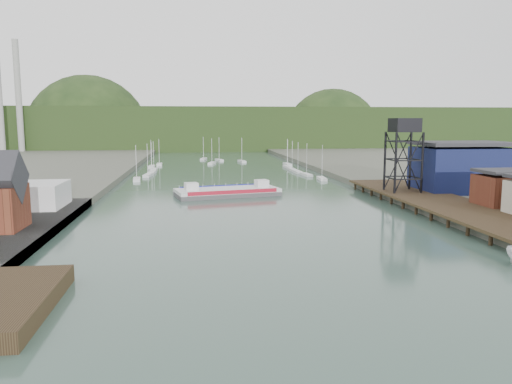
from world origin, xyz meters
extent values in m
plane|color=#2E483D|center=(0.00, 0.00, 0.00)|extent=(600.00, 600.00, 0.00)
cube|color=black|center=(37.00, 45.00, 1.90)|extent=(14.00, 70.00, 0.50)
cylinder|color=black|center=(31.00, 45.00, 0.80)|extent=(0.60, 0.60, 2.20)
cylinder|color=black|center=(43.00, 45.00, 0.80)|extent=(0.60, 0.60, 2.20)
cube|color=silver|center=(-44.00, 50.00, 3.85)|extent=(18.00, 12.00, 4.50)
cylinder|color=black|center=(32.00, 55.00, 8.65)|extent=(0.50, 0.50, 13.00)
cylinder|color=black|center=(38.00, 55.00, 8.65)|extent=(0.50, 0.50, 13.00)
cylinder|color=black|center=(32.00, 61.00, 8.65)|extent=(0.50, 0.50, 13.00)
cylinder|color=black|center=(38.00, 61.00, 8.65)|extent=(0.50, 0.50, 13.00)
cube|color=black|center=(35.00, 58.00, 16.65)|extent=(5.50, 5.50, 3.00)
cube|color=#0C1339|center=(50.00, 60.00, 6.60)|extent=(20.00, 14.00, 10.00)
cube|color=#2D2D33|center=(50.00, 60.00, 12.50)|extent=(20.50, 14.50, 0.80)
cube|color=#592619|center=(46.00, 38.00, 4.60)|extent=(9.00, 8.00, 6.00)
cube|color=silver|center=(-27.54, 103.89, 0.35)|extent=(2.67, 7.65, 0.90)
cube|color=silver|center=(-25.28, 115.30, 0.35)|extent=(2.81, 7.67, 0.90)
cube|color=silver|center=(-24.71, 124.17, 0.35)|extent=(2.35, 7.59, 0.90)
cube|color=silver|center=(-24.81, 134.09, 0.35)|extent=(2.01, 7.50, 0.90)
cube|color=silver|center=(-26.64, 146.33, 0.35)|extent=(2.00, 7.50, 0.90)
cube|color=silver|center=(-24.32, 156.17, 0.35)|extent=(2.16, 7.54, 0.90)
cube|color=silver|center=(27.56, 99.03, 0.35)|extent=(2.53, 7.62, 0.90)
cube|color=silver|center=(25.46, 110.51, 0.35)|extent=(2.76, 7.67, 0.90)
cube|color=silver|center=(24.46, 119.29, 0.35)|extent=(2.22, 7.56, 0.90)
cube|color=silver|center=(24.27, 128.28, 0.35)|extent=(2.18, 7.54, 0.90)
cube|color=silver|center=(24.67, 139.38, 0.35)|extent=(2.46, 7.61, 0.90)
cube|color=silver|center=(26.78, 150.99, 0.35)|extent=(2.48, 7.61, 0.90)
cube|color=silver|center=(-3.16, 160.00, 0.35)|extent=(3.78, 7.76, 0.90)
cube|color=silver|center=(10.04, 168.00, 0.35)|extent=(3.31, 7.74, 0.90)
cube|color=silver|center=(0.66, 176.00, 0.35)|extent=(3.76, 7.76, 0.90)
cube|color=silver|center=(-6.11, 184.00, 0.35)|extent=(3.40, 7.74, 0.90)
cylinder|color=#9E9F9A|center=(-102.00, 235.00, 30.00)|extent=(3.20, 3.20, 60.00)
cube|color=black|center=(0.00, 300.00, 12.00)|extent=(500.00, 120.00, 28.00)
sphere|color=black|center=(-80.00, 300.00, 8.00)|extent=(80.00, 80.00, 80.00)
sphere|color=black|center=(90.00, 310.00, 6.00)|extent=(70.00, 70.00, 70.00)
cube|color=#4C4B4E|center=(-2.87, 70.32, 0.48)|extent=(25.55, 14.62, 0.96)
cube|color=silver|center=(-2.87, 70.32, 1.35)|extent=(25.55, 14.62, 0.77)
cube|color=#B41429|center=(-1.81, 65.59, 1.54)|extent=(20.67, 4.75, 0.87)
cube|color=navy|center=(-3.93, 75.06, 1.54)|extent=(20.67, 4.75, 0.87)
cube|color=silver|center=(-11.31, 68.44, 2.50)|extent=(3.44, 3.44, 1.92)
cube|color=silver|center=(5.57, 72.21, 2.50)|extent=(3.44, 3.44, 1.92)
camera|label=1|loc=(-10.69, -46.38, 17.41)|focal=35.00mm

